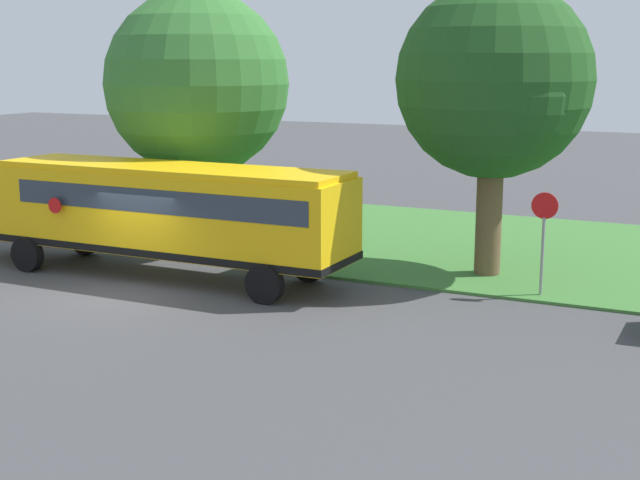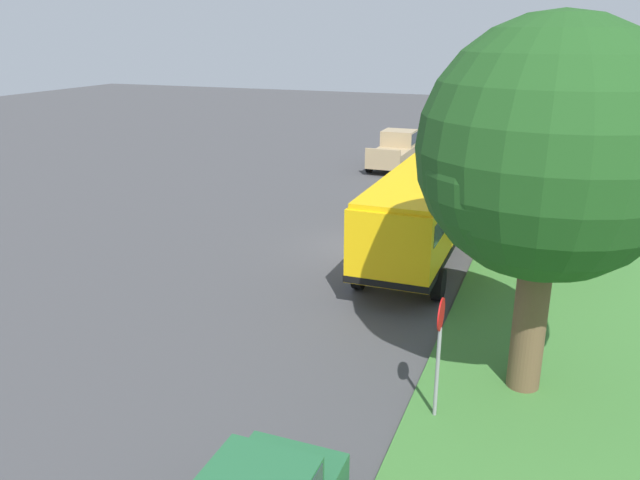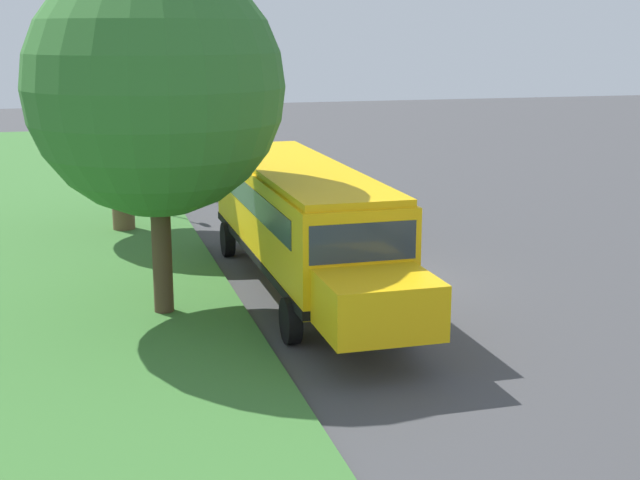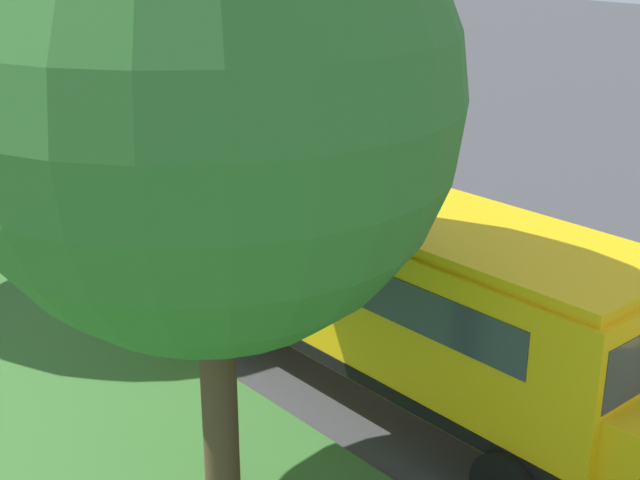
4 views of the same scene
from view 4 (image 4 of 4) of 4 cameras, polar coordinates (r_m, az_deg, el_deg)
ground_plane at (r=16.42m, az=8.42°, el=-6.05°), size 120.00×120.00×0.00m
school_bus at (r=14.10m, az=2.99°, el=-1.79°), size 2.84×12.42×3.16m
oak_tree_beside_bus at (r=9.93m, az=-7.77°, el=9.46°), size 5.79×5.79×8.17m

